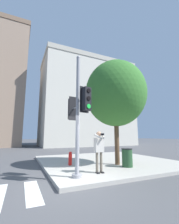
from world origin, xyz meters
TOP-DOWN VIEW (x-y plane):
  - ground_plane at (0.00, 0.00)m, footprint 160.00×160.00m
  - sidewalk_corner at (3.50, 3.50)m, footprint 8.00×8.00m
  - traffic_signal_pole at (0.41, 0.42)m, footprint 0.59×1.39m
  - person_photographer at (1.48, 0.68)m, footprint 0.50×0.53m
  - street_tree at (3.28, 1.92)m, footprint 3.52×3.52m
  - fire_hydrant at (0.86, 2.82)m, footprint 0.19×0.25m
  - trash_bin at (3.37, 1.19)m, footprint 0.55×0.55m
  - building_right at (9.59, 20.93)m, footprint 16.80×9.55m

SIDE VIEW (x-z plane):
  - ground_plane at x=0.00m, z-range 0.00..0.00m
  - sidewalk_corner at x=3.50m, z-range 0.00..0.15m
  - fire_hydrant at x=0.86m, z-range 0.15..0.85m
  - trash_bin at x=3.37m, z-range 0.15..1.06m
  - person_photographer at x=1.48m, z-range 0.34..2.08m
  - traffic_signal_pole at x=0.41m, z-range 0.23..5.15m
  - street_tree at x=3.28m, z-range 1.18..7.13m
  - building_right at x=9.59m, z-range 0.01..15.83m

